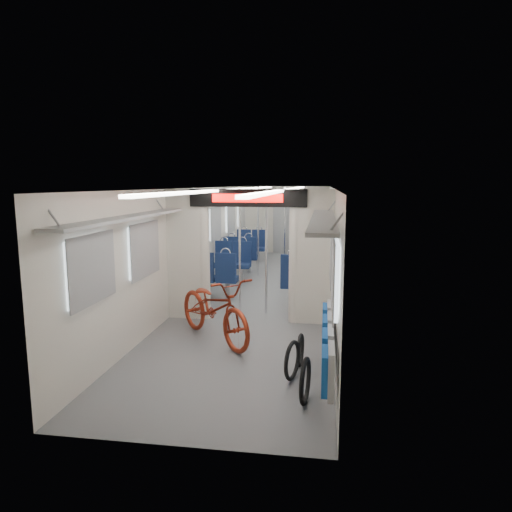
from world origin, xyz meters
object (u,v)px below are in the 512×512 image
(bike_hoop_a, at_px, (305,383))
(stanchion_near_right, at_px, (266,252))
(seat_bay_far_left, at_px, (246,248))
(stanchion_far_right, at_px, (285,232))
(flip_bench, at_px, (328,342))
(seat_bay_far_right, at_px, (311,247))
(bike_hoop_b, at_px, (292,362))
(seat_bay_near_right, at_px, (307,269))
(stanchion_near_left, at_px, (240,252))
(bicycle, at_px, (214,308))
(stanchion_far_left, at_px, (258,232))
(seat_bay_near_left, at_px, (225,266))
(bike_hoop_c, at_px, (300,352))

(bike_hoop_a, xyz_separation_m, stanchion_near_right, (-0.87, 3.46, 0.91))
(seat_bay_far_left, xyz_separation_m, stanchion_far_right, (1.21, -1.12, 0.61))
(flip_bench, height_order, seat_bay_far_right, seat_bay_far_right)
(flip_bench, height_order, seat_bay_far_left, seat_bay_far_left)
(bike_hoop_b, bearing_deg, seat_bay_far_left, 103.82)
(seat_bay_near_right, bearing_deg, stanchion_near_left, -125.01)
(stanchion_near_right, bearing_deg, stanchion_far_right, 89.54)
(bicycle, height_order, stanchion_far_right, stanchion_far_right)
(flip_bench, relative_size, bike_hoop_b, 4.16)
(bike_hoop_b, relative_size, seat_bay_far_left, 0.24)
(stanchion_far_left, bearing_deg, bike_hoop_b, -78.06)
(flip_bench, bearing_deg, bike_hoop_a, -121.05)
(seat_bay_near_right, xyz_separation_m, stanchion_near_right, (-0.69, -1.62, 0.59))
(seat_bay_near_right, height_order, seat_bay_far_right, seat_bay_far_right)
(seat_bay_near_left, relative_size, stanchion_near_right, 0.89)
(seat_bay_far_right, distance_m, stanchion_near_left, 5.30)
(bicycle, xyz_separation_m, stanchion_far_left, (-0.05, 5.04, 0.64))
(seat_bay_near_left, bearing_deg, stanchion_near_left, -69.64)
(seat_bay_far_left, xyz_separation_m, stanchion_far_left, (0.54, -1.30, 0.61))
(bike_hoop_a, bearing_deg, bike_hoop_b, 106.88)
(stanchion_far_right, bearing_deg, seat_bay_far_left, 137.34)
(bicycle, height_order, seat_bay_far_right, seat_bay_far_right)
(flip_bench, relative_size, bike_hoop_c, 4.68)
(bike_hoop_b, height_order, bike_hoop_c, bike_hoop_b)
(bike_hoop_c, bearing_deg, stanchion_far_left, 103.51)
(bike_hoop_c, bearing_deg, bicycle, 148.73)
(bike_hoop_b, xyz_separation_m, stanchion_far_right, (-0.66, 6.49, 0.93))
(stanchion_far_left, bearing_deg, bicycle, -89.47)
(flip_bench, distance_m, bike_hoop_a, 0.57)
(bicycle, height_order, stanchion_near_left, stanchion_near_left)
(flip_bench, relative_size, bike_hoop_a, 3.93)
(seat_bay_near_left, bearing_deg, bike_hoop_b, -68.30)
(bike_hoop_a, xyz_separation_m, stanchion_far_right, (-0.84, 7.09, 0.91))
(seat_bay_near_right, relative_size, stanchion_near_right, 0.97)
(seat_bay_far_left, bearing_deg, bike_hoop_c, -74.80)
(flip_bench, xyz_separation_m, bike_hoop_a, (-0.24, -0.39, -0.34))
(stanchion_near_left, bearing_deg, seat_bay_far_right, 77.17)
(stanchion_near_left, xyz_separation_m, stanchion_far_right, (0.51, 3.67, 0.00))
(bike_hoop_c, height_order, stanchion_far_right, stanchion_far_right)
(stanchion_far_right, bearing_deg, seat_bay_near_right, -71.85)
(bike_hoop_c, relative_size, stanchion_near_right, 0.19)
(bike_hoop_c, bearing_deg, seat_bay_far_left, 105.20)
(flip_bench, xyz_separation_m, seat_bay_far_left, (-2.29, 7.81, -0.04))
(seat_bay_near_left, relative_size, seat_bay_far_right, 0.91)
(bike_hoop_c, height_order, stanchion_near_left, stanchion_near_left)
(bike_hoop_c, height_order, seat_bay_near_right, seat_bay_near_right)
(seat_bay_near_right, bearing_deg, bike_hoop_c, -88.91)
(bike_hoop_b, height_order, stanchion_near_left, stanchion_near_left)
(seat_bay_near_left, bearing_deg, seat_bay_far_right, 60.04)
(bicycle, relative_size, flip_bench, 0.94)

